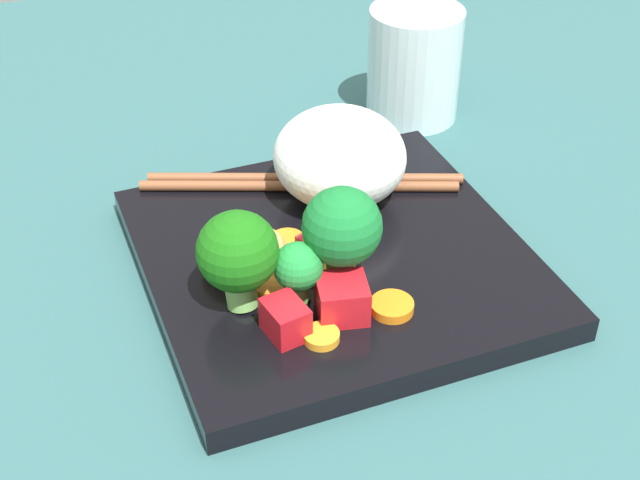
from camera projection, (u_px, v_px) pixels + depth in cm
name	position (u px, v px, depth cm)	size (l,w,h in cm)	color
ground_plane	(334.00, 282.00, 60.41)	(110.00, 110.00, 2.00)	#2E5859
square_plate	(334.00, 260.00, 59.31)	(24.10, 24.10, 1.70)	black
rice_mound	(340.00, 157.00, 61.81)	(9.24, 9.08, 6.60)	white
broccoli_floret_0	(238.00, 254.00, 52.36)	(4.88, 4.88, 6.50)	#7FC15F
broccoli_floret_1	(298.00, 268.00, 53.11)	(3.01, 3.01, 4.30)	#74C057
broccoli_floret_2	(342.00, 230.00, 53.28)	(4.83, 4.83, 7.06)	#7FBB55
carrot_slice_0	(273.00, 283.00, 55.60)	(3.10, 3.10, 0.65)	orange
carrot_slice_1	(321.00, 336.00, 51.77)	(2.11, 2.11, 0.53)	orange
carrot_slice_2	(392.00, 307.00, 53.81)	(2.62, 2.62, 0.62)	orange
carrot_slice_3	(287.00, 241.00, 59.15)	(2.28, 2.28, 0.52)	orange
carrot_slice_4	(315.00, 265.00, 57.03)	(2.61, 2.61, 0.63)	orange
pepper_chunk_0	(319.00, 242.00, 58.49)	(2.29, 2.51, 1.25)	red
pepper_chunk_1	(342.00, 299.00, 53.05)	(2.95, 2.88, 2.34)	red
pepper_chunk_2	(285.00, 320.00, 51.73)	(2.67, 2.09, 2.15)	red
chicken_piece_0	(261.00, 246.00, 57.43)	(3.37, 3.07, 2.07)	tan
chicken_piece_2	(230.00, 262.00, 55.91)	(3.82, 2.90, 2.33)	tan
chopstick_pair	(305.00, 182.00, 64.70)	(9.04, 21.94, 0.74)	brown
drinking_glass	(414.00, 64.00, 74.20)	(7.66, 7.66, 9.30)	silver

